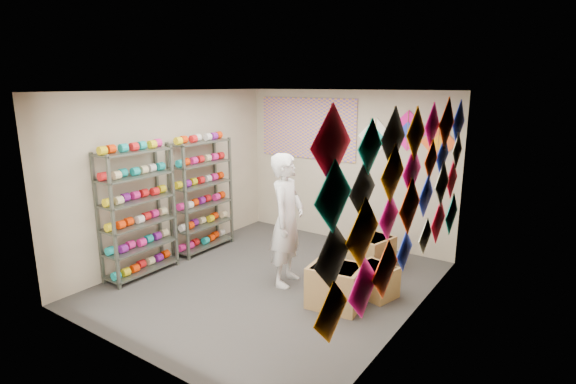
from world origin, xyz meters
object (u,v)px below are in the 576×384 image
Objects in this scene: shopkeeper at (287,220)px; carton_c at (372,252)px; carton_a at (336,286)px; shelf_rack_front at (138,213)px; shelf_rack_back at (202,196)px; carton_b at (375,281)px.

carton_c is at bearing -45.03° from shopkeeper.
shopkeeper is at bearing -109.81° from carton_c.
carton_c is at bearing 88.35° from carton_a.
shopkeeper is at bearing 26.64° from shelf_rack_front.
shelf_rack_front and shelf_rack_back have the same top height.
carton_b is (3.19, 1.33, -0.74)m from shelf_rack_front.
carton_b is at bearing -86.76° from shopkeeper.
carton_b is at bearing 0.52° from shelf_rack_back.
carton_b is 0.90× the size of carton_c.
carton_b is at bearing 22.63° from shelf_rack_front.
shelf_rack_front is at bearing -142.45° from carton_b.
shopkeeper is at bearing -8.93° from shelf_rack_back.
shopkeeper is at bearing 159.36° from carton_a.
shopkeeper is 2.88× the size of carton_a.
shelf_rack_front is at bearing -172.32° from carton_a.
carton_c is (-0.44, 0.86, 0.04)m from carton_b.
carton_a is at bearing -71.43° from carton_c.
shelf_rack_back is 3.30× the size of carton_c.
shelf_rack_front reaches higher than carton_c.
shelf_rack_back is 3.01m from carton_a.
shelf_rack_back reaches higher than carton_b.
carton_c is (2.74, 2.19, -0.70)m from shelf_rack_front.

